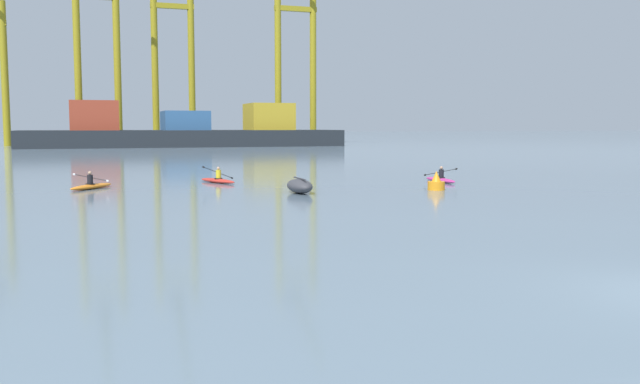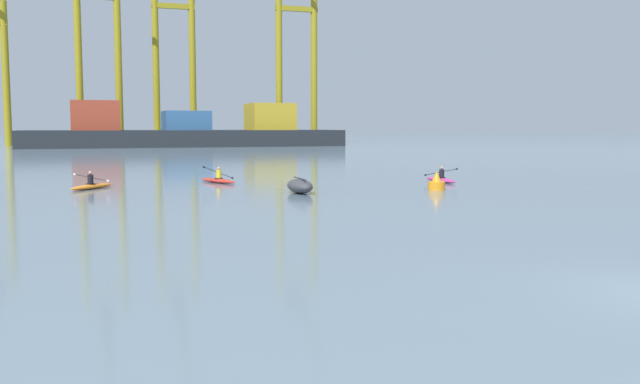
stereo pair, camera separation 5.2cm
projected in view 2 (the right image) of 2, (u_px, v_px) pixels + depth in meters
The scene contains 9 objects.
container_barge at pixel (186, 132), 111.91m from camera, with size 51.15×11.80×7.25m.
gantry_crane_west_mid at pixel (98, 31), 115.55m from camera, with size 7.62×15.64×39.52m.
gantry_crane_east_mid at pixel (174, 34), 123.15m from camera, with size 7.75×18.42×41.80m.
gantry_crane_east at pixel (297, 39), 124.64m from camera, with size 7.91×19.37×37.43m.
capsized_dinghy at pixel (300, 186), 34.26m from camera, with size 1.12×2.61×0.76m.
channel_buoy at pixel (437, 183), 35.83m from camera, with size 0.90×0.90×1.00m.
kayak_red at pixel (218, 180), 40.40m from camera, with size 2.02×3.36×1.06m.
kayak_magenta at pixel (441, 179), 40.97m from camera, with size 2.27×3.40×0.95m.
kayak_orange at pixel (92, 186), 36.53m from camera, with size 2.53×3.07×0.95m.
Camera 2 is at (-11.02, -10.24, 3.34)m, focal length 38.52 mm.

